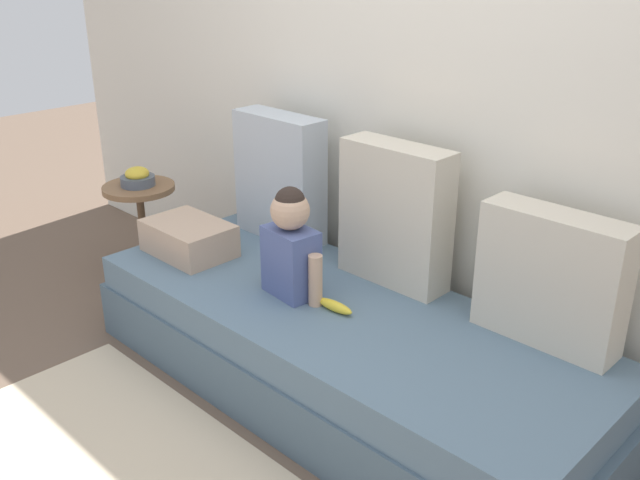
# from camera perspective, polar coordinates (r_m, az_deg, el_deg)

# --- Properties ---
(ground_plane) EXTENTS (12.00, 12.00, 0.00)m
(ground_plane) POSITION_cam_1_polar(r_m,az_deg,el_deg) (2.99, 1.49, -12.09)
(ground_plane) COLOR brown
(back_wall) EXTENTS (5.44, 0.10, 2.39)m
(back_wall) POSITION_cam_1_polar(r_m,az_deg,el_deg) (2.93, 9.41, 12.42)
(back_wall) COLOR silver
(back_wall) RESTS_ON ground
(couch) EXTENTS (2.24, 0.86, 0.40)m
(couch) POSITION_cam_1_polar(r_m,az_deg,el_deg) (2.88, 1.53, -8.89)
(couch) COLOR #495F70
(couch) RESTS_ON ground
(throw_pillow_left) EXTENTS (0.48, 0.16, 0.60)m
(throw_pillow_left) POSITION_cam_1_polar(r_m,az_deg,el_deg) (3.33, -3.28, 5.12)
(throw_pillow_left) COLOR #B2BCC6
(throw_pillow_left) RESTS_ON couch
(throw_pillow_center) EXTENTS (0.48, 0.16, 0.59)m
(throw_pillow_center) POSITION_cam_1_polar(r_m,az_deg,el_deg) (2.89, 6.11, 2.05)
(throw_pillow_center) COLOR beige
(throw_pillow_center) RESTS_ON couch
(throw_pillow_right) EXTENTS (0.51, 0.16, 0.48)m
(throw_pillow_right) POSITION_cam_1_polar(r_m,az_deg,el_deg) (2.57, 18.23, -2.99)
(throw_pillow_right) COLOR beige
(throw_pillow_right) RESTS_ON couch
(toddler) EXTENTS (0.33, 0.17, 0.46)m
(toddler) POSITION_cam_1_polar(r_m,az_deg,el_deg) (2.78, -2.40, -0.31)
(toddler) COLOR #4C5B93
(toddler) RESTS_ON couch
(banana) EXTENTS (0.17, 0.05, 0.04)m
(banana) POSITION_cam_1_polar(r_m,az_deg,el_deg) (2.73, 1.21, -5.38)
(banana) COLOR yellow
(banana) RESTS_ON couch
(folded_blanket) EXTENTS (0.40, 0.28, 0.15)m
(folded_blanket) POSITION_cam_1_polar(r_m,az_deg,el_deg) (3.26, -10.60, 0.15)
(folded_blanket) COLOR tan
(folded_blanket) RESTS_ON couch
(side_table) EXTENTS (0.37, 0.37, 0.55)m
(side_table) POSITION_cam_1_polar(r_m,az_deg,el_deg) (3.85, -14.34, 2.50)
(side_table) COLOR brown
(side_table) RESTS_ON ground
(fruit_bowl) EXTENTS (0.18, 0.18, 0.10)m
(fruit_bowl) POSITION_cam_1_polar(r_m,az_deg,el_deg) (3.79, -14.59, 4.91)
(fruit_bowl) COLOR #4C5666
(fruit_bowl) RESTS_ON side_table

